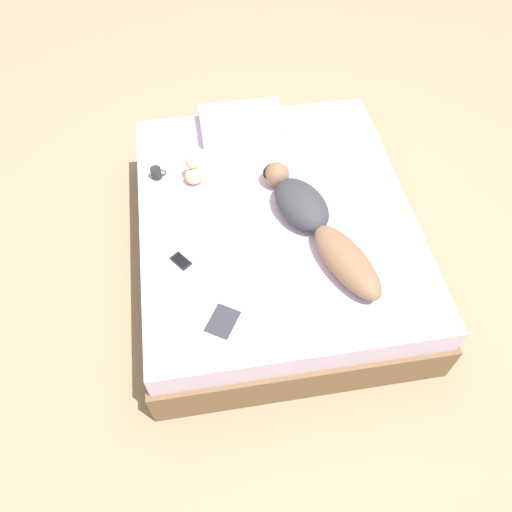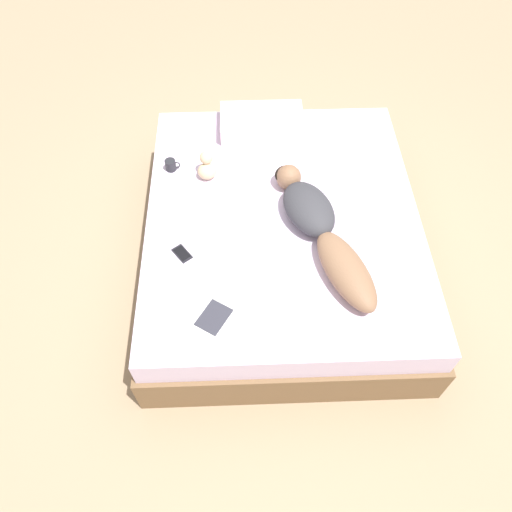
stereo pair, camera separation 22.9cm
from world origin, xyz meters
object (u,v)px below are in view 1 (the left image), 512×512
Objects in this scene: person at (315,222)px; coffee_mug at (156,173)px; open_magazine at (205,315)px; cell_phone at (181,261)px.

person is 11.44× the size of coffee_mug.
cell_phone is (-0.12, 0.42, 0.00)m from open_magazine.
person is 0.92m from cell_phone.
person is at bearing 66.44° from open_magazine.
person is at bearing -33.18° from coffee_mug.
person reaches higher than open_magazine.
coffee_mug is at bearing 133.26° from open_magazine.
open_magazine and cell_phone have the same top height.
person is 2.29× the size of open_magazine.
open_magazine is 3.51× the size of cell_phone.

